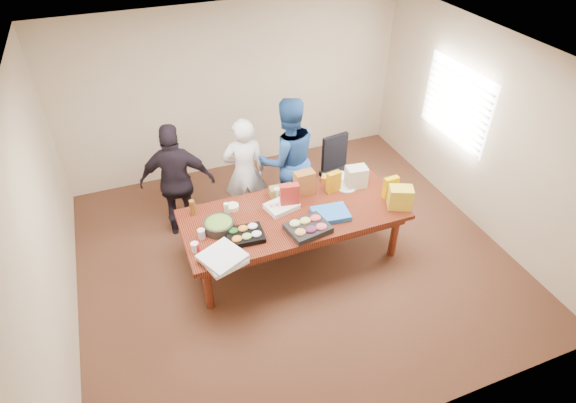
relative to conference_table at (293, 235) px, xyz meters
name	(u,v)px	position (x,y,z in m)	size (l,w,h in m)	color
floor	(293,256)	(0.00, 0.00, -0.39)	(5.50, 5.00, 0.02)	#47301E
ceiling	(295,61)	(0.00, 0.00, 2.33)	(5.50, 5.00, 0.02)	white
wall_back	(235,90)	(0.00, 2.50, 0.98)	(5.50, 0.04, 2.70)	beige
wall_front	(412,340)	(0.00, -2.50, 0.98)	(5.50, 0.04, 2.70)	beige
wall_left	(42,228)	(-2.75, 0.00, 0.98)	(0.04, 5.00, 2.70)	beige
wall_right	(483,132)	(2.75, 0.00, 0.98)	(0.04, 5.00, 2.70)	beige
window_panel	(456,104)	(2.72, 0.60, 1.12)	(0.03, 1.40, 1.10)	white
window_blinds	(454,104)	(2.68, 0.60, 1.12)	(0.04, 1.36, 1.00)	beige
conference_table	(293,235)	(0.00, 0.00, 0.00)	(2.80, 1.20, 0.75)	#4C1C0F
office_chair	(339,174)	(1.10, 0.90, 0.13)	(0.51, 0.51, 1.01)	black
person_center	(245,172)	(-0.33, 1.01, 0.44)	(0.60, 0.39, 1.63)	silver
person_right	(288,159)	(0.29, 0.95, 0.54)	(0.89, 0.70, 1.84)	navy
person_left	(177,182)	(-1.25, 1.07, 0.47)	(0.99, 0.41, 1.69)	black
veggie_tray	(245,235)	(-0.70, -0.22, 0.41)	(0.43, 0.34, 0.07)	black
fruit_tray	(308,228)	(0.04, -0.38, 0.41)	(0.49, 0.38, 0.07)	black
sheet_cake	(282,206)	(-0.11, 0.14, 0.41)	(0.39, 0.29, 0.07)	white
salad_bowl	(219,226)	(-0.95, 0.02, 0.44)	(0.37, 0.37, 0.12)	#2A2721
chip_bag_blue	(331,214)	(0.41, -0.22, 0.41)	(0.44, 0.33, 0.07)	blue
chip_bag_red	(290,196)	(-0.01, 0.12, 0.55)	(0.24, 0.10, 0.35)	#A92720
chip_bag_yellow	(391,187)	(1.30, -0.14, 0.52)	(0.20, 0.08, 0.30)	#DCAB00
chip_bag_orange	(334,182)	(0.66, 0.24, 0.52)	(0.19, 0.08, 0.29)	#CC8B0B
mayo_jar	(277,193)	(-0.08, 0.39, 0.44)	(0.09, 0.09, 0.13)	beige
mustard_bottle	(290,189)	(0.11, 0.39, 0.46)	(0.06, 0.06, 0.16)	#DCC209
dressing_bottle	(193,208)	(-1.18, 0.42, 0.48)	(0.07, 0.07, 0.22)	brown
ranch_bottle	(227,210)	(-0.79, 0.25, 0.47)	(0.06, 0.06, 0.18)	beige
banana_bunch	(330,179)	(0.72, 0.47, 0.41)	(0.22, 0.13, 0.07)	orange
bread_loaf	(282,191)	(0.00, 0.42, 0.44)	(0.31, 0.14, 0.13)	olive
kraft_bag	(304,183)	(0.28, 0.32, 0.55)	(0.26, 0.15, 0.34)	#965724
red_cup	(196,247)	(-1.29, -0.24, 0.43)	(0.09, 0.09, 0.12)	#AF141B
clear_cup_a	(195,247)	(-1.30, -0.24, 0.43)	(0.09, 0.09, 0.12)	silver
clear_cup_b	(202,234)	(-1.18, -0.05, 0.44)	(0.09, 0.09, 0.12)	silver
pizza_box_lower	(223,259)	(-1.05, -0.50, 0.40)	(0.43, 0.43, 0.05)	white
pizza_box_upper	(222,257)	(-1.05, -0.52, 0.45)	(0.43, 0.43, 0.05)	silver
plate_a	(347,187)	(0.87, 0.24, 0.38)	(0.27, 0.27, 0.02)	white
plate_b	(340,176)	(0.90, 0.52, 0.38)	(0.25, 0.25, 0.02)	white
dip_bowl_a	(296,190)	(0.19, 0.40, 0.40)	(0.14, 0.14, 0.06)	beige
dip_bowl_b	(233,207)	(-0.69, 0.35, 0.41)	(0.16, 0.16, 0.06)	beige
grocery_bag_white	(356,177)	(1.00, 0.24, 0.52)	(0.27, 0.20, 0.29)	beige
grocery_bag_yellow	(400,197)	(1.30, -0.37, 0.52)	(0.29, 0.20, 0.29)	gold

